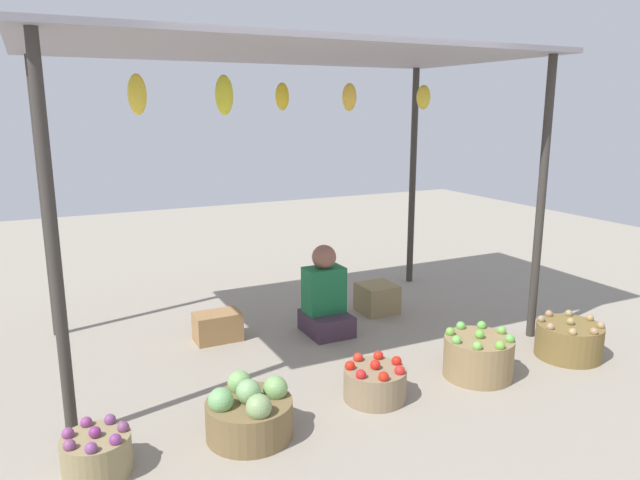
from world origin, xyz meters
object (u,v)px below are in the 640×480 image
basket_purple_onions (97,453)px  wooden_crate_stacked_rear (218,327)px  basket_red_tomatoes (375,382)px  vendor_person (325,299)px  basket_cabbages (249,413)px  basket_potatoes (569,340)px  wooden_crate_near_vendor (377,298)px  basket_green_apples (478,356)px

basket_purple_onions → wooden_crate_stacked_rear: basket_purple_onions is taller
wooden_crate_stacked_rear → basket_red_tomatoes: bearing=-65.8°
vendor_person → basket_cabbages: size_ratio=1.50×
basket_potatoes → wooden_crate_near_vendor: 1.76m
basket_cabbages → basket_potatoes: (2.65, -0.01, -0.01)m
vendor_person → basket_cabbages: bearing=-131.6°
vendor_person → basket_cabbages: (-1.15, -1.30, -0.15)m
basket_cabbages → vendor_person: bearing=48.4°
basket_green_apples → wooden_crate_near_vendor: basket_green_apples is taller
basket_red_tomatoes → wooden_crate_stacked_rear: 1.60m
basket_red_tomatoes → basket_green_apples: size_ratio=0.85×
vendor_person → basket_potatoes: size_ratio=1.54×
basket_purple_onions → wooden_crate_near_vendor: bearing=29.8°
vendor_person → basket_potatoes: (1.50, -1.31, -0.16)m
basket_cabbages → basket_potatoes: bearing=-0.2°
wooden_crate_near_vendor → wooden_crate_stacked_rear: (-1.58, -0.02, -0.02)m
basket_cabbages → basket_red_tomatoes: 0.92m
vendor_person → basket_red_tomatoes: (-0.24, -1.23, -0.18)m
vendor_person → wooden_crate_near_vendor: vendor_person is taller
wooden_crate_near_vendor → wooden_crate_stacked_rear: 1.58m
basket_red_tomatoes → wooden_crate_near_vendor: basket_red_tomatoes is taller
vendor_person → basket_red_tomatoes: vendor_person is taller
basket_purple_onions → basket_cabbages: size_ratio=0.70×
basket_cabbages → wooden_crate_near_vendor: basket_cabbages is taller
basket_green_apples → wooden_crate_near_vendor: 1.52m
vendor_person → basket_red_tomatoes: 1.27m
basket_cabbages → wooden_crate_stacked_rear: 1.55m
basket_purple_onions → wooden_crate_stacked_rear: size_ratio=0.95×
basket_purple_onions → wooden_crate_near_vendor: size_ratio=1.08×
vendor_person → basket_green_apples: bearing=-64.0°
wooden_crate_near_vendor → basket_cabbages: bearing=-139.9°
basket_cabbages → wooden_crate_stacked_rear: size_ratio=1.35×
vendor_person → basket_purple_onions: vendor_person is taller
vendor_person → wooden_crate_near_vendor: (0.69, 0.25, -0.16)m
basket_potatoes → wooden_crate_stacked_rear: bearing=147.2°
vendor_person → wooden_crate_near_vendor: size_ratio=2.32×
wooden_crate_near_vendor → basket_red_tomatoes: bearing=-122.0°
basket_green_apples → basket_purple_onions: bearing=-179.5°
basket_potatoes → wooden_crate_stacked_rear: 2.85m
basket_purple_onions → basket_green_apples: bearing=0.5°
basket_red_tomatoes → wooden_crate_stacked_rear: size_ratio=1.10×
vendor_person → basket_green_apples: size_ratio=1.56×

